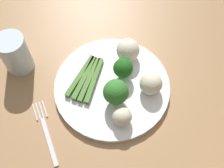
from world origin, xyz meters
TOP-DOWN VIEW (x-y plane):
  - ground_plane at (0.00, 0.00)m, footprint 6.00×6.00m
  - dining_table at (0.00, 0.00)m, footprint 1.15×0.96m
  - plate at (-0.02, -0.06)m, footprint 0.29×0.29m
  - asparagus_bundle at (-0.07, -0.01)m, footprint 0.13×0.12m
  - broccoli_back at (-0.04, -0.10)m, footprint 0.06×0.06m
  - broccoli_front at (0.01, -0.05)m, footprint 0.05×0.05m
  - cauliflower_outer_edge at (0.05, -0.12)m, footprint 0.05×0.05m
  - cauliflower_near_fork at (0.05, -0.01)m, footprint 0.06×0.06m
  - cauliflower_front_left at (-0.05, -0.15)m, footprint 0.05×0.05m
  - fork at (-0.21, -0.08)m, footprint 0.04×0.17m
  - water_glass at (-0.20, 0.12)m, footprint 0.07×0.07m

SIDE VIEW (x-z plane):
  - ground_plane at x=0.00m, z-range -0.02..0.00m
  - dining_table at x=0.00m, z-range 0.26..0.98m
  - fork at x=-0.21m, z-range 0.72..0.73m
  - plate at x=-0.02m, z-range 0.72..0.74m
  - asparagus_bundle at x=-0.07m, z-range 0.74..0.75m
  - cauliflower_front_left at x=-0.05m, z-range 0.74..0.78m
  - cauliflower_outer_edge at x=0.05m, z-range 0.74..0.79m
  - cauliflower_near_fork at x=0.05m, z-range 0.74..0.80m
  - broccoli_front at x=0.01m, z-range 0.74..0.80m
  - water_glass at x=-0.20m, z-range 0.72..0.83m
  - broccoli_back at x=-0.04m, z-range 0.74..0.81m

